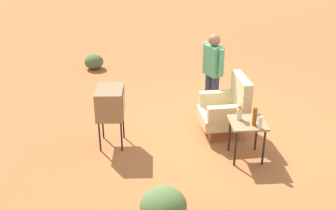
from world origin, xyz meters
name	(u,v)px	position (x,y,z in m)	size (l,w,h in m)	color
ground_plane	(216,130)	(0.00, 0.00, 0.00)	(60.00, 60.00, 0.00)	#AD6033
armchair	(228,108)	(0.10, 0.17, 0.50)	(0.83, 0.83, 1.06)	#937047
side_table	(247,127)	(0.94, 0.31, 0.55)	(0.56, 0.56, 0.65)	black
tv_on_stand	(110,103)	(0.37, -1.86, 0.78)	(0.62, 0.47, 1.03)	black
person_standing	(213,71)	(-0.59, 0.00, 0.94)	(0.52, 0.36, 1.64)	#2D3347
bottle_short_clear	(260,122)	(1.16, 0.44, 0.75)	(0.06, 0.06, 0.20)	silver
bottle_tall_amber	(255,116)	(1.05, 0.38, 0.80)	(0.07, 0.07, 0.30)	brown
flower_vase	(239,111)	(0.84, 0.19, 0.80)	(0.15, 0.10, 0.27)	silver
shrub_near	(163,206)	(2.38, -1.10, 0.23)	(0.61, 0.61, 0.47)	#516B38
shrub_mid	(94,62)	(-3.42, -2.51, 0.18)	(0.47, 0.47, 0.36)	#475B33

